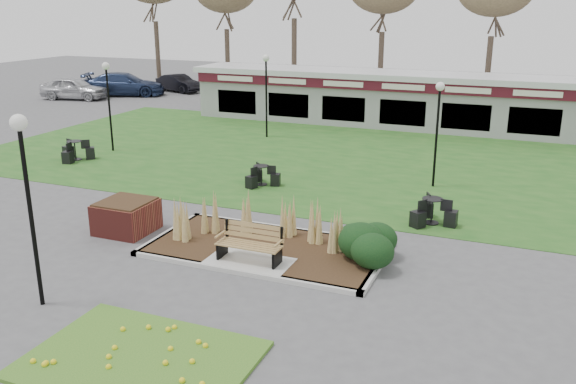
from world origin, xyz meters
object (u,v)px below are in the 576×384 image
at_px(lamp_post_near_left, 25,169).
at_px(bistro_set_a, 76,154).
at_px(park_bench, 251,243).
at_px(car_black, 179,83).
at_px(lamp_post_mid_left, 108,87).
at_px(bistro_set_b, 432,215).
at_px(bistro_set_c, 261,178).
at_px(food_pavilion, 409,100).
at_px(lamp_post_far_left, 266,78).
at_px(car_silver, 74,88).
at_px(lamp_post_mid_right, 438,111).
at_px(brick_planter, 126,216).
at_px(car_blue, 124,84).

height_order(lamp_post_near_left, bistro_set_a, lamp_post_near_left).
height_order(park_bench, car_black, car_black).
xyz_separation_m(lamp_post_mid_left, bistro_set_b, (15.07, -4.22, -2.61)).
bearing_deg(car_black, bistro_set_a, -141.03).
bearing_deg(lamp_post_mid_left, bistro_set_c, -15.91).
bearing_deg(bistro_set_b, food_pavilion, 104.29).
xyz_separation_m(lamp_post_far_left, car_silver, (-17.56, 6.41, -2.19)).
xyz_separation_m(lamp_post_mid_right, bistro_set_a, (-14.84, -1.81, -2.49)).
relative_size(bistro_set_c, car_silver, 0.29).
xyz_separation_m(park_bench, lamp_post_mid_right, (3.20, 8.79, 2.20)).
bearing_deg(brick_planter, bistro_set_b, 26.19).
bearing_deg(lamp_post_near_left, car_black, 116.82).
bearing_deg(lamp_post_far_left, bistro_set_c, -67.26).
distance_m(bistro_set_a, bistro_set_b, 15.60).
distance_m(lamp_post_mid_left, car_black, 19.41).
xyz_separation_m(bistro_set_b, bistro_set_c, (-6.52, 1.79, -0.02)).
xyz_separation_m(lamp_post_mid_left, bistro_set_c, (8.55, -2.44, -2.64)).
distance_m(lamp_post_far_left, bistro_set_a, 9.67).
bearing_deg(brick_planter, lamp_post_far_left, 96.59).
height_order(park_bench, car_silver, car_silver).
relative_size(car_black, car_blue, 0.70).
height_order(lamp_post_mid_left, bistro_set_a, lamp_post_mid_left).
distance_m(lamp_post_mid_left, bistro_set_c, 9.28).
bearing_deg(car_silver, bistro_set_c, -135.19).
bearing_deg(bistro_set_a, car_silver, 130.81).
xyz_separation_m(lamp_post_mid_left, lamp_post_far_left, (5.30, 5.33, 0.07)).
distance_m(car_silver, car_black, 7.64).
xyz_separation_m(lamp_post_far_left, bistro_set_c, (3.26, -7.77, -2.71)).
relative_size(food_pavilion, lamp_post_near_left, 5.73).
bearing_deg(food_pavilion, park_bench, -90.00).
height_order(car_black, car_blue, car_blue).
bearing_deg(car_black, bistro_set_c, -122.38).
relative_size(park_bench, food_pavilion, 0.07).
height_order(food_pavilion, bistro_set_a, food_pavilion).
xyz_separation_m(lamp_post_near_left, car_silver, (-20.14, 24.50, -2.35)).
bearing_deg(food_pavilion, brick_planter, -103.06).
bearing_deg(lamp_post_mid_right, lamp_post_mid_left, 179.14).
height_order(bistro_set_b, car_silver, car_silver).
height_order(brick_planter, car_black, car_black).
relative_size(brick_planter, lamp_post_near_left, 0.35).
bearing_deg(lamp_post_far_left, food_pavilion, 41.98).
xyz_separation_m(car_silver, car_black, (4.72, 6.00, -0.13)).
bearing_deg(bistro_set_b, lamp_post_far_left, 135.64).
height_order(park_bench, lamp_post_near_left, lamp_post_near_left).
bearing_deg(car_silver, lamp_post_mid_right, -125.03).
bearing_deg(lamp_post_far_left, bistro_set_a, -127.59).
bearing_deg(brick_planter, park_bench, -9.69).
bearing_deg(lamp_post_mid_left, park_bench, -38.65).
height_order(lamp_post_near_left, bistro_set_c, lamp_post_near_left).
bearing_deg(car_silver, bistro_set_b, -131.22).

